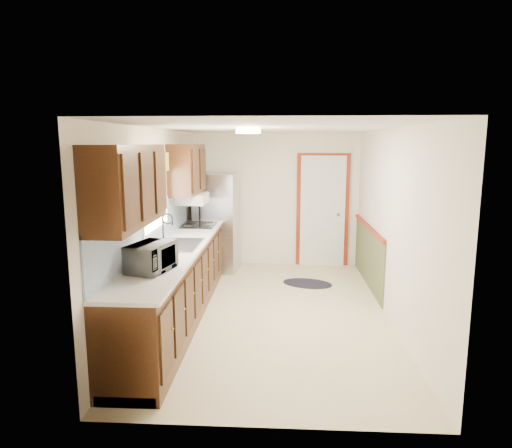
# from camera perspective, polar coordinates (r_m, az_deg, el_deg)

# --- Properties ---
(room_shell) EXTENTS (3.20, 5.20, 2.52)m
(room_shell) POSITION_cam_1_polar(r_m,az_deg,el_deg) (5.85, 2.14, 0.08)
(room_shell) COLOR beige
(room_shell) RESTS_ON ground
(kitchen_run) EXTENTS (0.63, 4.00, 2.20)m
(kitchen_run) POSITION_cam_1_polar(r_m,az_deg,el_deg) (5.80, -10.28, -4.10)
(kitchen_run) COLOR #331A0B
(kitchen_run) RESTS_ON ground
(back_wall_trim) EXTENTS (1.12, 2.30, 2.08)m
(back_wall_trim) POSITION_cam_1_polar(r_m,az_deg,el_deg) (8.12, 9.45, 0.54)
(back_wall_trim) COLOR maroon
(back_wall_trim) RESTS_ON ground
(ceiling_fixture) EXTENTS (0.30, 0.30, 0.06)m
(ceiling_fixture) POSITION_cam_1_polar(r_m,az_deg,el_deg) (5.57, -0.97, 11.58)
(ceiling_fixture) COLOR #FFD88C
(ceiling_fixture) RESTS_ON room_shell
(microwave) EXTENTS (0.40, 0.57, 0.35)m
(microwave) POSITION_cam_1_polar(r_m,az_deg,el_deg) (4.71, -13.00, -3.69)
(microwave) COLOR white
(microwave) RESTS_ON kitchen_run
(refrigerator) EXTENTS (0.77, 0.75, 1.70)m
(refrigerator) POSITION_cam_1_polar(r_m,az_deg,el_deg) (8.00, -4.91, 0.23)
(refrigerator) COLOR #B7B7BC
(refrigerator) RESTS_ON ground
(rug) EXTENTS (0.91, 0.72, 0.01)m
(rug) POSITION_cam_1_polar(r_m,az_deg,el_deg) (7.39, 6.44, -7.39)
(rug) COLOR black
(rug) RESTS_ON ground
(cooktop) EXTENTS (0.51, 0.61, 0.02)m
(cooktop) POSITION_cam_1_polar(r_m,az_deg,el_deg) (7.22, -7.17, -0.09)
(cooktop) COLOR black
(cooktop) RESTS_ON kitchen_run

